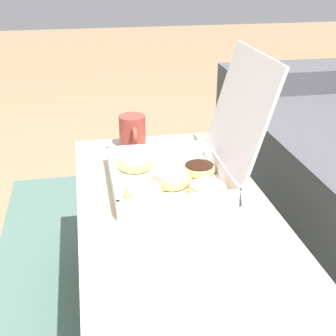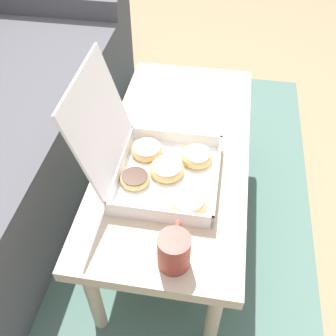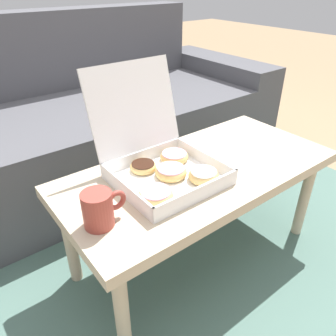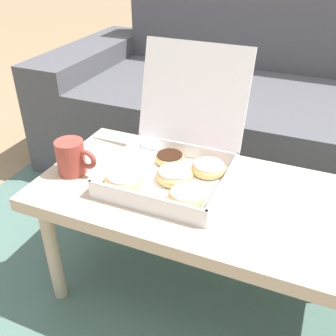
{
  "view_description": "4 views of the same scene",
  "coord_description": "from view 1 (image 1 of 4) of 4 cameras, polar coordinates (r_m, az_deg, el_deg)",
  "views": [
    {
      "loc": [
        0.99,
        -0.27,
        1.02
      ],
      "look_at": [
        -0.14,
        -0.06,
        0.48
      ],
      "focal_mm": 50.0,
      "sensor_mm": 36.0,
      "label": 1
    },
    {
      "loc": [
        -0.97,
        -0.19,
        1.35
      ],
      "look_at": [
        -0.14,
        -0.06,
        0.48
      ],
      "focal_mm": 42.0,
      "sensor_mm": 36.0,
      "label": 2
    },
    {
      "loc": [
        -0.71,
        -0.8,
        1.04
      ],
      "look_at": [
        -0.14,
        -0.06,
        0.48
      ],
      "focal_mm": 35.0,
      "sensor_mm": 36.0,
      "label": 3
    },
    {
      "loc": [
        0.23,
        -0.94,
        1.07
      ],
      "look_at": [
        -0.14,
        -0.06,
        0.48
      ],
      "focal_mm": 42.0,
      "sensor_mm": 36.0,
      "label": 4
    }
  ],
  "objects": [
    {
      "name": "area_rug",
      "position": [
        1.53,
        15.11,
        -17.66
      ],
      "size": [
        2.26,
        1.85,
        0.01
      ],
      "primitive_type": "cube",
      "color": "#4C6B60",
      "rests_on": "ground_plane"
    },
    {
      "name": "coffee_table",
      "position": [
        1.19,
        1.1,
        -7.19
      ],
      "size": [
        1.03,
        0.49,
        0.43
      ],
      "color": "#C6B293",
      "rests_on": "ground_plane"
    },
    {
      "name": "coffee_mug",
      "position": [
        1.52,
        -4.35,
        4.42
      ],
      "size": [
        0.13,
        0.09,
        0.11
      ],
      "color": "#993D33",
      "rests_on": "coffee_table"
    },
    {
      "name": "pastry_box",
      "position": [
        1.27,
        1.58,
        0.28
      ],
      "size": [
        0.34,
        0.4,
        0.36
      ],
      "color": "white",
      "rests_on": "coffee_table"
    }
  ]
}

